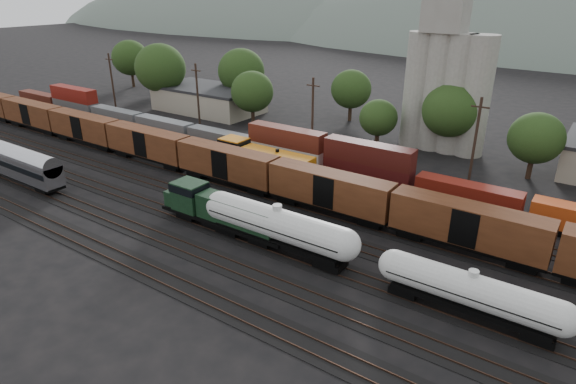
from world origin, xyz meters
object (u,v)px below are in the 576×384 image
Objects in this scene: tank_car_a at (277,225)px; passenger_coach at (8,158)px; orange_locomotive at (259,159)px; grain_silo at (446,79)px; green_locomotive at (217,209)px.

tank_car_a is 41.30m from passenger_coach.
grain_silo is (16.31, 26.00, 8.71)m from orange_locomotive.
grain_silo is (2.50, 41.00, 8.48)m from tank_car_a.
tank_car_a is 20.39m from orange_locomotive.
tank_car_a is 0.62× the size of grain_silo.
green_locomotive is 0.91× the size of orange_locomotive.
orange_locomotive is at bearing 132.64° from tank_car_a.
green_locomotive is 0.91× the size of tank_car_a.
green_locomotive is at bearing 180.00° from tank_car_a.
passenger_coach reaches higher than tank_car_a.
grain_silo is (43.49, 46.00, 8.22)m from passenger_coach.
tank_car_a reaches higher than orange_locomotive.
orange_locomotive is 31.90m from grain_silo.
passenger_coach is 1.22× the size of orange_locomotive.
tank_car_a is at bearing -93.48° from grain_silo.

